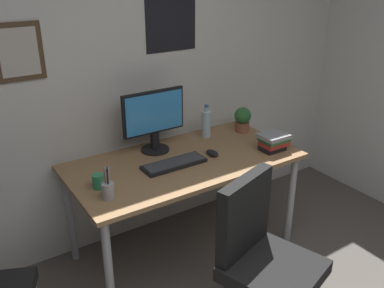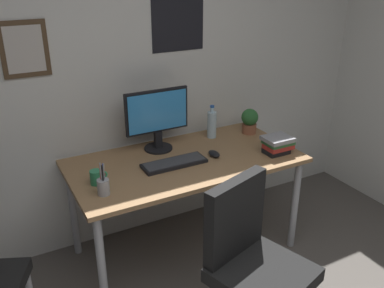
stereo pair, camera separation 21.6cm
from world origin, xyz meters
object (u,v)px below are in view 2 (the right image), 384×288
Objects in this scene: keyboard at (174,163)px; pen_cup at (103,186)px; computer_mouse at (214,154)px; office_chair at (251,258)px; potted_plant at (250,120)px; book_stack_left at (278,144)px; monitor at (157,117)px; coffee_mug_near at (96,177)px; water_bottle at (212,124)px.

pen_cup is at bearing -163.71° from keyboard.
keyboard is 0.30m from computer_mouse.
potted_plant is (0.70, 1.03, 0.32)m from office_chair.
book_stack_left is at bearing 44.05° from office_chair.
monitor is at bearing 87.78° from keyboard.
potted_plant is (0.46, 0.24, 0.09)m from computer_mouse.
coffee_mug_near is (-0.58, 0.79, 0.26)m from office_chair.
coffee_mug_near reaches higher than computer_mouse.
office_chair is at bearing -135.95° from book_stack_left.
computer_mouse is at bearing 73.15° from office_chair.
coffee_mug_near is 0.54× the size of pen_cup.
office_chair reaches higher than keyboard.
monitor is 0.64m from coffee_mug_near.
office_chair is 8.64× the size of computer_mouse.
office_chair is 0.91m from pen_cup.
office_chair is 4.87× the size of potted_plant.
office_chair is 2.07× the size of monitor.
pen_cup reaches higher than keyboard.
water_bottle is at bearing 1.38° from monitor.
book_stack_left is (0.71, -0.17, 0.06)m from keyboard.
pen_cup is (-0.82, -0.14, 0.04)m from computer_mouse.
coffee_mug_near reaches higher than keyboard.
book_stack_left is (0.25, -0.47, -0.04)m from water_bottle.
pen_cup is (-0.52, -0.15, 0.04)m from keyboard.
keyboard is at bearing 94.18° from office_chair.
pen_cup is at bearing -90.01° from coffee_mug_near.
computer_mouse is 0.52m from potted_plant.
keyboard is 3.98× the size of coffee_mug_near.
office_chair is at bearing -110.02° from water_bottle.
pen_cup is at bearing 131.68° from office_chair.
coffee_mug_near is at bearing 172.62° from book_stack_left.
office_chair reaches higher than coffee_mug_near.
computer_mouse reaches higher than keyboard.
office_chair is at bearing -53.78° from coffee_mug_near.
coffee_mug_near is (-0.82, -0.00, 0.03)m from computer_mouse.
coffee_mug_near is at bearing -162.76° from water_bottle.
water_bottle is (0.16, 0.30, 0.09)m from computer_mouse.
book_stack_left is at bearing -96.42° from potted_plant.
water_bottle reaches higher than office_chair.
book_stack_left is at bearing -7.38° from coffee_mug_near.
monitor is 1.82× the size of water_bottle.
keyboard is at bearing 178.14° from computer_mouse.
keyboard is (-0.01, -0.28, -0.23)m from monitor.
keyboard is at bearing 16.29° from pen_cup.
keyboard is at bearing -92.22° from monitor.
keyboard is 0.80m from potted_plant.
office_chair is 1.21m from water_bottle.
computer_mouse is at bearing -117.75° from water_bottle.
coffee_mug_near is at bearing -169.37° from potted_plant.
office_chair is at bearing -87.48° from monitor.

